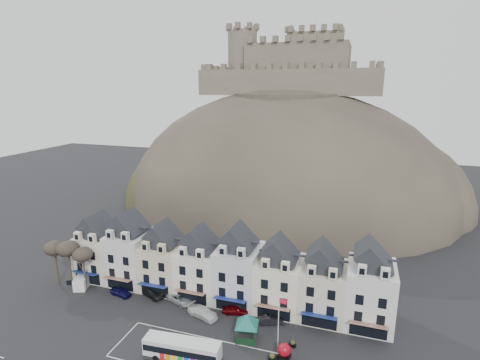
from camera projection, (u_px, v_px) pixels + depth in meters
name	position (u px, v px, depth m)	size (l,w,h in m)	color
ground	(176.00, 358.00, 48.91)	(300.00, 300.00, 0.00)	black
coach_bay_markings	(194.00, 355.00, 49.46)	(22.00, 7.50, 0.01)	silver
townhouse_terrace	(221.00, 267.00, 62.29)	(54.40, 9.35, 11.80)	silver
castle_hill	(288.00, 204.00, 112.06)	(100.00, 76.00, 68.00)	#36312A
castle	(294.00, 66.00, 108.90)	(50.20, 22.20, 22.00)	#62594B
tree_left_far	(54.00, 248.00, 65.63)	(3.61, 3.61, 8.24)	#342B21
tree_left_mid	(68.00, 249.00, 64.64)	(3.78, 3.78, 8.64)	#342B21
tree_left_near	(83.00, 255.00, 63.91)	(3.43, 3.43, 7.84)	#342B21
bus	(182.00, 349.00, 48.32)	(10.30, 3.10, 2.87)	#262628
bus_shelter	(247.00, 320.00, 51.83)	(6.16, 6.16, 3.97)	black
red_buoy	(284.00, 351.00, 48.64)	(1.76, 1.76, 2.18)	black
flagpole	(279.00, 319.00, 49.87)	(1.12, 0.17, 7.73)	silver
white_van	(83.00, 280.00, 66.45)	(3.48, 4.99, 2.09)	white
planter_west	(272.00, 357.00, 48.41)	(1.12, 0.72, 1.03)	black
planter_east	(293.00, 344.00, 51.03)	(1.02, 0.79, 0.91)	black
car_navy	(121.00, 292.00, 63.39)	(1.59, 3.95, 1.34)	#0C0C3D
car_black	(152.00, 292.00, 63.04)	(1.63, 4.67, 1.54)	black
car_silver	(180.00, 298.00, 61.50)	(2.21, 4.72, 1.33)	#B5B7BD
car_white	(203.00, 312.00, 57.61)	(2.09, 5.14, 1.49)	silver
car_maroon	(235.00, 310.00, 58.33)	(1.64, 4.09, 1.39)	#530408
car_charcoal	(271.00, 320.00, 55.87)	(1.34, 3.83, 1.26)	black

